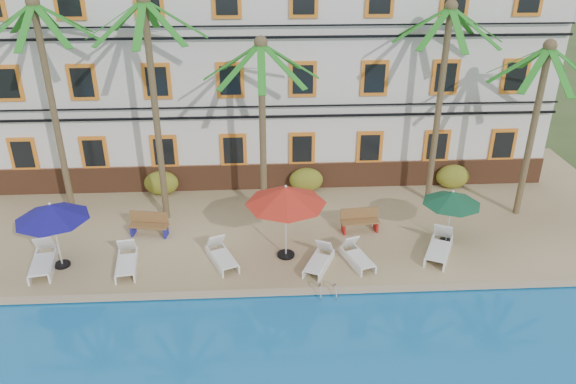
{
  "coord_description": "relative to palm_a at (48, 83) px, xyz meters",
  "views": [
    {
      "loc": [
        -0.33,
        -15.9,
        11.37
      ],
      "look_at": [
        0.68,
        3.0,
        2.0
      ],
      "focal_mm": 35.0,
      "sensor_mm": 36.0,
      "label": 1
    }
  ],
  "objects": [
    {
      "name": "palm_d",
      "position": [
        15.09,
        0.37,
        -0.17
      ],
      "size": [
        4.25,
        4.25,
        8.33
      ],
      "color": "brown",
      "rests_on": "pool_deck"
    },
    {
      "name": "umbrella_red",
      "position": [
        8.71,
        -3.82,
        -3.05
      ],
      "size": [
        2.86,
        2.86,
        2.85
      ],
      "color": "black",
      "rests_on": "pool_deck"
    },
    {
      "name": "palm_b",
      "position": [
        3.98,
        -0.66,
        0.09
      ],
      "size": [
        4.25,
        4.25,
        8.79
      ],
      "color": "brown",
      "rests_on": "pool_deck"
    },
    {
      "name": "pool_coping",
      "position": [
        8.2,
        -6.03,
        -5.46
      ],
      "size": [
        30.0,
        0.35,
        0.06
      ],
      "primitive_type": "cube",
      "color": "tan",
      "rests_on": "pool_deck"
    },
    {
      "name": "palm_a",
      "position": [
        0.0,
        0.0,
        0.0
      ],
      "size": [
        4.25,
        4.25,
        8.63
      ],
      "color": "brown",
      "rests_on": "pool_deck"
    },
    {
      "name": "shrub_mid",
      "position": [
        9.87,
        1.47,
        -4.94
      ],
      "size": [
        1.5,
        0.9,
        1.1
      ],
      "primitive_type": "ellipsoid",
      "color": "#325E1A",
      "rests_on": "pool_deck"
    },
    {
      "name": "lounger_c",
      "position": [
        6.4,
        -4.11,
        -5.21
      ],
      "size": [
        1.31,
        1.94,
        0.86
      ],
      "color": "white",
      "rests_on": "pool_deck"
    },
    {
      "name": "lounger_b",
      "position": [
        3.11,
        -4.3,
        -5.2
      ],
      "size": [
        0.91,
        1.96,
        0.89
      ],
      "color": "white",
      "rests_on": "pool_deck"
    },
    {
      "name": "pool_deck",
      "position": [
        8.2,
        -0.13,
        -5.61
      ],
      "size": [
        30.0,
        12.0,
        0.25
      ],
      "primitive_type": "cube",
      "color": "tan",
      "rests_on": "ground"
    },
    {
      "name": "bench_left",
      "position": [
        3.54,
        -2.01,
        -5.02
      ],
      "size": [
        1.56,
        0.72,
        0.93
      ],
      "color": "olive",
      "rests_on": "pool_deck"
    },
    {
      "name": "lounger_d",
      "position": [
        9.84,
        -4.58,
        -5.22
      ],
      "size": [
        1.29,
        1.86,
        0.83
      ],
      "color": "white",
      "rests_on": "pool_deck"
    },
    {
      "name": "pool_ladder",
      "position": [
        9.95,
        -6.13,
        -5.49
      ],
      "size": [
        0.54,
        0.74,
        0.74
      ],
      "color": "silver",
      "rests_on": "ground"
    },
    {
      "name": "palm_e",
      "position": [
        18.42,
        -1.05,
        -0.87
      ],
      "size": [
        4.25,
        4.25,
        7.12
      ],
      "color": "brown",
      "rests_on": "pool_deck"
    },
    {
      "name": "lounger_f",
      "position": [
        14.27,
        -4.02,
        -5.17
      ],
      "size": [
        1.56,
        2.18,
        0.98
      ],
      "color": "white",
      "rests_on": "pool_deck"
    },
    {
      "name": "bench_right",
      "position": [
        11.66,
        -2.14,
        -5.02
      ],
      "size": [
        1.54,
        0.61,
        0.93
      ],
      "color": "olive",
      "rests_on": "pool_deck"
    },
    {
      "name": "ground",
      "position": [
        8.2,
        -5.13,
        -5.74
      ],
      "size": [
        100.0,
        100.0,
        0.0
      ],
      "primitive_type": "plane",
      "color": "#384C23",
      "rests_on": "ground"
    },
    {
      "name": "shrub_left",
      "position": [
        3.49,
        1.47,
        -4.94
      ],
      "size": [
        1.5,
        0.9,
        1.1
      ],
      "primitive_type": "ellipsoid",
      "color": "#325E1A",
      "rests_on": "pool_deck"
    },
    {
      "name": "shrub_right",
      "position": [
        16.5,
        1.47,
        -4.94
      ],
      "size": [
        1.5,
        0.9,
        1.1
      ],
      "primitive_type": "ellipsoid",
      "color": "#325E1A",
      "rests_on": "pool_deck"
    },
    {
      "name": "hotel_building",
      "position": [
        8.2,
        4.85,
        -0.36
      ],
      "size": [
        25.4,
        6.44,
        10.22
      ],
      "color": "silver",
      "rests_on": "pool_deck"
    },
    {
      "name": "lounger_e",
      "position": [
        11.2,
        -4.36,
        -5.22
      ],
      "size": [
        1.13,
        1.83,
        0.81
      ],
      "color": "white",
      "rests_on": "pool_deck"
    },
    {
      "name": "lounger_a",
      "position": [
        0.2,
        -4.14,
        -5.18
      ],
      "size": [
        1.05,
        2.11,
        0.95
      ],
      "color": "white",
      "rests_on": "pool_deck"
    },
    {
      "name": "palm_c",
      "position": [
        7.97,
        -0.63,
        -0.79
      ],
      "size": [
        4.25,
        4.25,
        7.26
      ],
      "color": "brown",
      "rests_on": "pool_deck"
    },
    {
      "name": "umbrella_blue",
      "position": [
        0.79,
        -4.03,
        -3.35
      ],
      "size": [
        2.51,
        2.51,
        2.51
      ],
      "color": "black",
      "rests_on": "pool_deck"
    },
    {
      "name": "umbrella_green",
      "position": [
        14.82,
        -3.14,
        -3.64
      ],
      "size": [
        2.16,
        2.16,
        2.17
      ],
      "color": "black",
      "rests_on": "pool_deck"
    }
  ]
}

